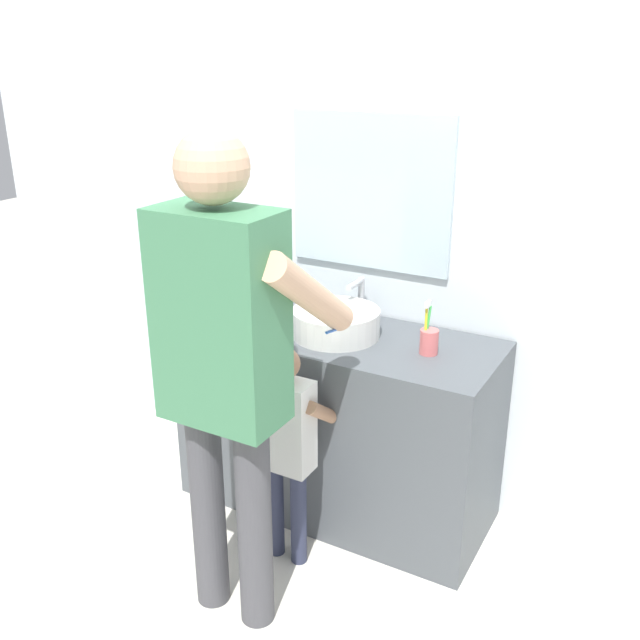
% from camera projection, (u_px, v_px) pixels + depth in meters
% --- Properties ---
extents(ground_plane, '(14.00, 14.00, 0.00)m').
position_uv_depth(ground_plane, '(302.00, 540.00, 2.89)').
color(ground_plane, silver).
extents(back_wall, '(4.40, 0.10, 2.70)m').
position_uv_depth(back_wall, '(376.00, 187.00, 2.91)').
color(back_wall, silver).
rests_on(back_wall, ground).
extents(vanity_cabinet, '(1.30, 0.54, 0.81)m').
position_uv_depth(vanity_cabinet, '(337.00, 422.00, 2.99)').
color(vanity_cabinet, '#4C5156').
rests_on(vanity_cabinet, ground).
extents(sink_basin, '(0.35, 0.35, 0.11)m').
position_uv_depth(sink_basin, '(336.00, 322.00, 2.81)').
color(sink_basin, silver).
rests_on(sink_basin, vanity_cabinet).
extents(faucet, '(0.18, 0.14, 0.18)m').
position_uv_depth(faucet, '(360.00, 301.00, 2.97)').
color(faucet, '#B7BABF').
rests_on(faucet, vanity_cabinet).
extents(toothbrush_cup, '(0.07, 0.07, 0.21)m').
position_uv_depth(toothbrush_cup, '(429.00, 340.00, 2.64)').
color(toothbrush_cup, '#D86666').
rests_on(toothbrush_cup, vanity_cabinet).
extents(soap_bottle, '(0.06, 0.06, 0.16)m').
position_uv_depth(soap_bottle, '(270.00, 298.00, 3.06)').
color(soap_bottle, '#66B2D1').
rests_on(soap_bottle, vanity_cabinet).
extents(child_toddler, '(0.28, 0.28, 0.90)m').
position_uv_depth(child_toddler, '(287.00, 437.00, 2.62)').
color(child_toddler, '#2D334C').
rests_on(child_toddler, ground).
extents(adult_parent, '(0.52, 0.55, 1.68)m').
position_uv_depth(adult_parent, '(225.00, 348.00, 2.20)').
color(adult_parent, '#47474C').
rests_on(adult_parent, ground).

